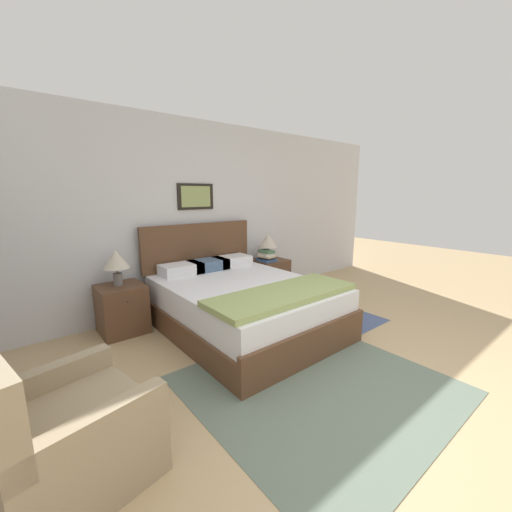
% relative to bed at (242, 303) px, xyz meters
% --- Properties ---
extents(ground_plane, '(16.00, 16.00, 0.00)m').
position_rel_bed_xyz_m(ground_plane, '(0.04, -1.95, -0.32)').
color(ground_plane, tan).
extents(wall_back, '(7.78, 0.09, 2.60)m').
position_rel_bed_xyz_m(wall_back, '(0.04, 1.13, 0.98)').
color(wall_back, silver).
rests_on(wall_back, ground_plane).
extents(area_rug_main, '(2.01, 1.92, 0.01)m').
position_rel_bed_xyz_m(area_rug_main, '(-0.19, -1.34, -0.32)').
color(area_rug_main, slate).
rests_on(area_rug_main, ground_plane).
extents(area_rug_bedside, '(0.87, 1.42, 0.01)m').
position_rel_bed_xyz_m(area_rug_bedside, '(1.19, -0.32, -0.32)').
color(area_rug_bedside, '#47567F').
rests_on(area_rug_bedside, ground_plane).
extents(bed, '(1.66, 2.15, 1.20)m').
position_rel_bed_xyz_m(bed, '(0.00, 0.00, 0.00)').
color(bed, brown).
rests_on(bed, ground_plane).
extents(armchair, '(0.89, 0.88, 0.90)m').
position_rel_bed_xyz_m(armchair, '(-2.00, -1.05, -0.03)').
color(armchair, '#998466').
rests_on(armchair, ground_plane).
extents(nightstand_near_window, '(0.50, 0.51, 0.57)m').
position_rel_bed_xyz_m(nightstand_near_window, '(-1.15, 0.81, -0.04)').
color(nightstand_near_window, brown).
rests_on(nightstand_near_window, ground_plane).
extents(nightstand_by_door, '(0.50, 0.51, 0.57)m').
position_rel_bed_xyz_m(nightstand_by_door, '(1.15, 0.81, -0.04)').
color(nightstand_by_door, brown).
rests_on(nightstand_by_door, ground_plane).
extents(table_lamp_near_window, '(0.29, 0.29, 0.42)m').
position_rel_bed_xyz_m(table_lamp_near_window, '(-1.16, 0.83, 0.54)').
color(table_lamp_near_window, slate).
rests_on(table_lamp_near_window, nightstand_near_window).
extents(table_lamp_by_door, '(0.29, 0.29, 0.42)m').
position_rel_bed_xyz_m(table_lamp_by_door, '(1.14, 0.83, 0.54)').
color(table_lamp_by_door, slate).
rests_on(table_lamp_by_door, nightstand_by_door).
extents(book_thick_bottom, '(0.23, 0.29, 0.03)m').
position_rel_bed_xyz_m(book_thick_bottom, '(1.04, 0.76, 0.26)').
color(book_thick_bottom, '#335693').
rests_on(book_thick_bottom, nightstand_by_door).
extents(book_hardcover_middle, '(0.15, 0.25, 0.03)m').
position_rel_bed_xyz_m(book_hardcover_middle, '(1.04, 0.76, 0.29)').
color(book_hardcover_middle, '#232328').
rests_on(book_hardcover_middle, book_thick_bottom).
extents(book_novel_upper, '(0.21, 0.26, 0.03)m').
position_rel_bed_xyz_m(book_novel_upper, '(1.04, 0.76, 0.32)').
color(book_novel_upper, beige).
rests_on(book_novel_upper, book_hardcover_middle).
extents(book_slim_near_top, '(0.18, 0.23, 0.04)m').
position_rel_bed_xyz_m(book_slim_near_top, '(1.04, 0.76, 0.35)').
color(book_slim_near_top, silver).
rests_on(book_slim_near_top, book_novel_upper).
extents(book_paperback_top, '(0.15, 0.24, 0.04)m').
position_rel_bed_xyz_m(book_paperback_top, '(1.04, 0.76, 0.40)').
color(book_paperback_top, '#4C7551').
rests_on(book_paperback_top, book_slim_near_top).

